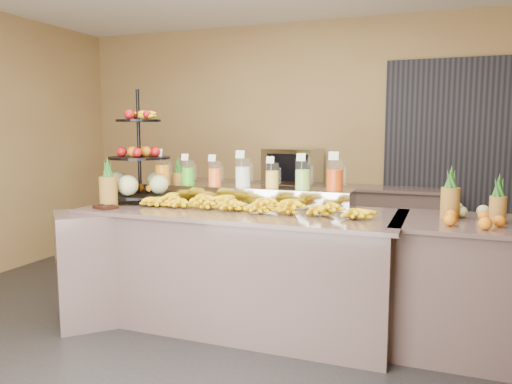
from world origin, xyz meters
The scene contains 20 objects.
ground centered at (0.00, 0.00, 0.00)m, with size 6.00×6.00×0.00m, color black.
room_envelope centered at (0.19, 0.79, 1.88)m, with size 6.04×5.02×2.82m.
buffet_counter centered at (-0.12, 0.26, 0.47)m, with size 2.75×1.25×0.93m.
right_counter centered at (1.70, 0.40, 0.47)m, with size 1.08×0.88×0.93m.
back_ledge centered at (0.00, 2.25, 0.47)m, with size 3.10×0.55×0.93m.
pitcher_tray centered at (-0.09, 0.58, 1.01)m, with size 1.85×0.30×0.15m, color gray.
juice_pitcher_orange_a centered at (-0.87, 0.58, 1.19)m, with size 0.13×0.14×0.32m.
juice_pitcher_green centered at (-0.61, 0.58, 1.17)m, with size 0.11×0.12×0.28m.
juice_pitcher_orange_b centered at (-0.35, 0.58, 1.17)m, with size 0.11×0.12×0.27m.
juice_pitcher_milk centered at (-0.09, 0.58, 1.19)m, with size 0.13×0.14×0.32m.
juice_pitcher_lemon centered at (0.17, 0.58, 1.17)m, with size 0.11×0.12×0.27m.
juice_pitcher_lime centered at (0.43, 0.58, 1.18)m, with size 0.12×0.13×0.30m.
juice_pitcher_orange_c centered at (0.69, 0.58, 1.19)m, with size 0.13×0.14×0.32m.
banana_heap centered at (0.06, 0.27, 1.00)m, with size 1.86×0.17×0.15m.
fruit_stand centered at (-0.98, 0.46, 1.17)m, with size 0.79×0.79×0.97m.
condiment_caddy centered at (-1.02, -0.04, 0.94)m, with size 0.18×0.13×0.03m, color black.
pineapple_left_a centered at (-1.06, 0.06, 1.08)m, with size 0.15×0.15×0.41m.
pineapple_left_b centered at (-0.82, 0.77, 1.07)m, with size 0.12×0.12×0.39m.
right_fruit_pile centered at (1.67, 0.35, 1.00)m, with size 0.41×0.39×0.22m.
oven_warmer centered at (-0.16, 2.25, 1.13)m, with size 0.61×0.43×0.41m, color gray.
Camera 1 is at (1.50, -3.28, 1.56)m, focal length 35.00 mm.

